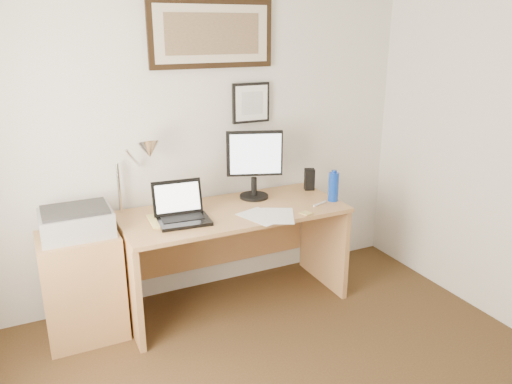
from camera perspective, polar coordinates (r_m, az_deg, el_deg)
wall_back at (r=3.72m, az=-7.07°, el=6.65°), size 3.50×0.02×2.50m
side_cabinet at (r=3.55m, az=-19.17°, el=-10.13°), size 0.50×0.40×0.73m
water_bottle at (r=3.77m, az=8.84°, el=0.58°), size 0.08×0.08×0.22m
bottle_cap at (r=3.74m, az=8.93°, el=2.31°), size 0.04×0.04×0.02m
speaker at (r=4.02m, az=6.13°, el=1.45°), size 0.09×0.09×0.17m
paper_sheet_a at (r=3.45m, az=0.66°, el=-2.80°), size 0.31×0.37×0.00m
paper_sheet_b at (r=3.46m, az=2.48°, el=-2.72°), size 0.34×0.38×0.00m
sticky_pad at (r=3.51m, az=5.73°, el=-2.43°), size 0.09×0.09×0.01m
marker_pen at (r=3.70m, az=7.29°, el=-1.34°), size 0.14×0.06×0.02m
book at (r=3.40m, az=-12.05°, el=-3.41°), size 0.20×0.26×0.02m
desk at (r=3.74m, az=-3.03°, el=-5.01°), size 1.60×0.70×0.75m
laptop at (r=3.40m, az=-8.49°, el=-2.33°), size 0.36×0.32×0.26m
lcd_monitor at (r=3.74m, az=-0.18°, el=3.54°), size 0.41×0.22×0.52m
printer at (r=3.38m, az=-19.86°, el=-3.21°), size 0.44×0.34×0.18m
desk_lamp at (r=3.45m, az=-12.45°, el=4.37°), size 0.29×0.27×0.53m
picture_large at (r=3.67m, az=-5.04°, el=17.56°), size 0.92×0.04×0.47m
picture_small at (r=3.83m, az=-0.57°, el=10.15°), size 0.30×0.03×0.30m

